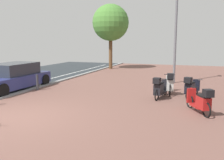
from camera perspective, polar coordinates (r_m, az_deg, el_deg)
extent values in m
cube|color=brown|center=(6.72, 12.31, -12.79)|extent=(14.40, 40.00, 0.05)
torus|color=black|center=(8.62, 20.86, -6.45)|extent=(0.29, 0.50, 0.53)
torus|color=black|center=(9.64, 17.43, -4.67)|extent=(0.29, 0.50, 0.53)
cube|color=#AE1C1B|center=(9.13, 19.04, -5.66)|extent=(0.56, 0.72, 0.08)
cube|color=#AE1C1B|center=(8.75, 20.25, -4.96)|extent=(0.51, 0.60, 0.41)
cube|color=black|center=(8.70, 20.33, -3.47)|extent=(0.45, 0.54, 0.06)
cylinder|color=#AE1C1B|center=(9.56, 17.57, -3.17)|extent=(0.12, 0.14, 0.53)
cube|color=#AE1C1B|center=(9.50, 17.76, -3.40)|extent=(0.32, 0.22, 0.53)
cylinder|color=black|center=(9.48, 17.71, -1.64)|extent=(0.47, 0.26, 0.03)
cube|color=black|center=(8.45, 21.24, -2.84)|extent=(0.38, 0.38, 0.24)
torus|color=black|center=(11.03, 17.02, -3.06)|extent=(0.19, 0.48, 0.49)
torus|color=black|center=(12.15, 18.87, -2.07)|extent=(0.19, 0.48, 0.49)
cube|color=black|center=(11.60, 17.99, -2.65)|extent=(0.46, 0.72, 0.08)
cube|color=black|center=(11.20, 17.43, -1.87)|extent=(0.44, 0.59, 0.44)
cube|color=black|center=(11.15, 17.49, -0.61)|extent=(0.39, 0.53, 0.06)
cylinder|color=black|center=(12.09, 18.89, -0.96)|extent=(0.10, 0.13, 0.49)
cube|color=black|center=(12.02, 18.78, -1.12)|extent=(0.33, 0.17, 0.48)
cylinder|color=black|center=(12.03, 18.92, 0.15)|extent=(0.51, 0.18, 0.03)
cube|color=black|center=(10.88, 17.08, -0.02)|extent=(0.35, 0.35, 0.24)
torus|color=black|center=(10.46, 10.27, -3.39)|extent=(0.13, 0.51, 0.51)
torus|color=black|center=(11.62, 12.18, -2.22)|extent=(0.13, 0.51, 0.51)
cube|color=black|center=(11.04, 11.27, -2.89)|extent=(0.39, 0.73, 0.08)
cube|color=black|center=(10.63, 10.68, -2.10)|extent=(0.38, 0.58, 0.45)
cube|color=black|center=(10.58, 10.72, -0.76)|extent=(0.34, 0.53, 0.06)
cylinder|color=black|center=(11.55, 12.19, -1.00)|extent=(0.09, 0.13, 0.52)
cube|color=black|center=(11.48, 12.08, -1.17)|extent=(0.33, 0.13, 0.51)
cylinder|color=black|center=(11.49, 12.20, 0.23)|extent=(0.52, 0.11, 0.03)
cube|color=black|center=(10.30, 10.28, -0.16)|extent=(0.32, 0.32, 0.24)
torus|color=black|center=(11.41, 13.15, -2.32)|extent=(0.14, 0.57, 0.57)
torus|color=black|center=(12.57, 12.97, -1.28)|extent=(0.14, 0.57, 0.57)
cube|color=silver|center=(12.00, 13.05, -1.90)|extent=(0.37, 0.69, 0.08)
cube|color=silver|center=(11.58, 13.15, -1.04)|extent=(0.37, 0.55, 0.49)
cube|color=black|center=(11.54, 13.20, 0.31)|extent=(0.32, 0.50, 0.06)
cylinder|color=silver|center=(12.50, 13.02, -0.03)|extent=(0.09, 0.13, 0.57)
cube|color=silver|center=(12.43, 13.03, -0.20)|extent=(0.33, 0.12, 0.57)
cylinder|color=black|center=(12.43, 13.07, 1.24)|extent=(0.52, 0.10, 0.03)
cube|color=black|center=(11.26, 13.27, 0.87)|extent=(0.32, 0.32, 0.24)
cube|color=navy|center=(13.51, -22.04, -0.15)|extent=(1.82, 4.21, 0.57)
cube|color=#282D38|center=(13.59, -21.62, 2.39)|extent=(1.53, 2.35, 0.59)
cylinder|color=black|center=(15.29, -20.58, 0.36)|extent=(0.20, 0.62, 0.62)
cylinder|color=black|center=(14.24, -15.18, 0.03)|extent=(0.20, 0.62, 0.62)
cylinder|color=black|center=(11.80, -23.84, -2.23)|extent=(0.20, 0.62, 0.62)
cylinder|color=slate|center=(14.85, 14.42, 10.96)|extent=(0.14, 0.14, 6.06)
cylinder|color=brown|center=(22.00, -0.33, 6.39)|extent=(0.31, 0.31, 2.92)
sphere|color=#4C8435|center=(22.03, -0.33, 13.07)|extent=(3.16, 3.16, 3.16)
cylinder|color=#38383D|center=(12.93, -16.79, -0.55)|extent=(0.12, 0.12, 0.79)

